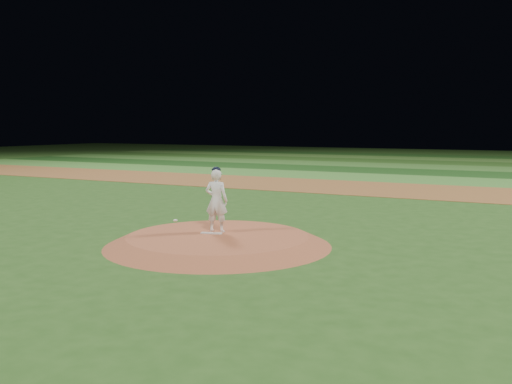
# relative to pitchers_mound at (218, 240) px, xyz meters

# --- Properties ---
(ground) EXTENTS (120.00, 120.00, 0.00)m
(ground) POSITION_rel_pitchers_mound_xyz_m (0.00, 0.00, -0.12)
(ground) COLOR #264F19
(ground) RESTS_ON ground
(infield_dirt_band) EXTENTS (70.00, 6.00, 0.02)m
(infield_dirt_band) POSITION_rel_pitchers_mound_xyz_m (0.00, 14.00, -0.12)
(infield_dirt_band) COLOR brown
(infield_dirt_band) RESTS_ON ground
(outfield_stripe_0) EXTENTS (70.00, 5.00, 0.02)m
(outfield_stripe_0) POSITION_rel_pitchers_mound_xyz_m (0.00, 19.50, -0.12)
(outfield_stripe_0) COLOR #3C792C
(outfield_stripe_0) RESTS_ON ground
(outfield_stripe_1) EXTENTS (70.00, 5.00, 0.02)m
(outfield_stripe_1) POSITION_rel_pitchers_mound_xyz_m (0.00, 24.50, -0.12)
(outfield_stripe_1) COLOR #174014
(outfield_stripe_1) RESTS_ON ground
(outfield_stripe_2) EXTENTS (70.00, 5.00, 0.02)m
(outfield_stripe_2) POSITION_rel_pitchers_mound_xyz_m (0.00, 29.50, -0.12)
(outfield_stripe_2) COLOR #356A26
(outfield_stripe_2) RESTS_ON ground
(outfield_stripe_3) EXTENTS (70.00, 5.00, 0.02)m
(outfield_stripe_3) POSITION_rel_pitchers_mound_xyz_m (0.00, 34.50, -0.12)
(outfield_stripe_3) COLOR #234C18
(outfield_stripe_3) RESTS_ON ground
(outfield_stripe_4) EXTENTS (70.00, 5.00, 0.02)m
(outfield_stripe_4) POSITION_rel_pitchers_mound_xyz_m (0.00, 39.50, -0.12)
(outfield_stripe_4) COLOR #3B6C27
(outfield_stripe_4) RESTS_ON ground
(outfield_stripe_5) EXTENTS (70.00, 5.00, 0.02)m
(outfield_stripe_5) POSITION_rel_pitchers_mound_xyz_m (0.00, 44.50, -0.12)
(outfield_stripe_5) COLOR #1C4717
(outfield_stripe_5) RESTS_ON ground
(pitchers_mound) EXTENTS (5.50, 5.50, 0.25)m
(pitchers_mound) POSITION_rel_pitchers_mound_xyz_m (0.00, 0.00, 0.00)
(pitchers_mound) COLOR #A25232
(pitchers_mound) RESTS_ON ground
(pitching_rubber) EXTENTS (0.55, 0.27, 0.03)m
(pitching_rubber) POSITION_rel_pitchers_mound_xyz_m (-0.24, 0.09, 0.14)
(pitching_rubber) COLOR silver
(pitching_rubber) RESTS_ON pitchers_mound
(rosin_bag) EXTENTS (0.12, 0.12, 0.07)m
(rosin_bag) POSITION_rel_pitchers_mound_xyz_m (-2.07, 1.14, 0.16)
(rosin_bag) COLOR silver
(rosin_bag) RESTS_ON pitchers_mound
(pitcher_on_mound) EXTENTS (0.64, 0.48, 1.64)m
(pitcher_on_mound) POSITION_rel_pitchers_mound_xyz_m (-0.26, 0.37, 0.93)
(pitcher_on_mound) COLOR white
(pitcher_on_mound) RESTS_ON pitchers_mound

